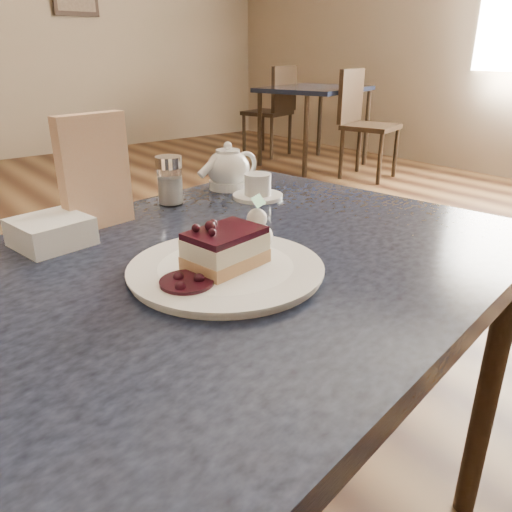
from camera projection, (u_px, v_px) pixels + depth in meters
main_table at (206, 307)px, 0.79m from camera, size 1.22×0.91×0.70m
dessert_plate at (226, 270)px, 0.73m from camera, size 0.28×0.28×0.01m
cheesecake_slice at (225, 248)px, 0.72m from camera, size 0.12×0.10×0.06m
whipped_cream at (257, 236)px, 0.78m from camera, size 0.05×0.05×0.05m
berry_sauce at (187, 282)px, 0.67m from camera, size 0.07×0.07×0.01m
tea_set at (234, 173)px, 1.16m from camera, size 0.16×0.22×0.10m
menu_card at (95, 172)px, 0.90m from camera, size 0.13×0.05×0.20m
sugar_shaker at (170, 180)px, 1.05m from camera, size 0.06×0.06×0.10m
napkin_stack at (51, 232)px, 0.84m from camera, size 0.13×0.13×0.05m
bg_table_far_right at (312, 158)px, 4.71m from camera, size 1.11×1.71×1.14m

